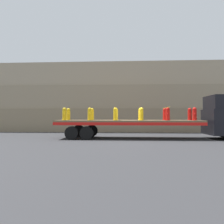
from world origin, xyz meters
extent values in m
plane|color=#2D2D30|center=(0.00, 0.00, 0.00)|extent=(120.00, 120.00, 0.00)
cube|color=#84755B|center=(0.00, 6.95, 1.16)|extent=(60.00, 3.00, 2.32)
cube|color=gray|center=(0.00, 7.10, 3.49)|extent=(60.00, 3.00, 2.32)
cube|color=tan|center=(0.00, 7.25, 5.81)|extent=(60.00, 3.00, 2.32)
cube|color=black|center=(6.43, 0.00, 2.52)|extent=(1.71, 2.28, 0.94)
cylinder|color=black|center=(7.10, 1.17, 0.55)|extent=(1.10, 0.28, 1.10)
cube|color=brown|center=(0.00, 0.00, 1.23)|extent=(10.10, 2.45, 0.12)
cube|color=red|center=(0.00, -1.19, 1.07)|extent=(10.10, 0.08, 0.20)
cube|color=red|center=(0.00, 1.19, 1.07)|extent=(10.10, 0.08, 0.20)
cylinder|color=black|center=(-2.78, -1.13, 0.45)|extent=(0.90, 0.30, 0.90)
cylinder|color=black|center=(-2.78, 1.13, 0.45)|extent=(0.90, 0.30, 0.90)
cylinder|color=black|center=(-3.79, -1.13, 0.45)|extent=(0.90, 0.30, 0.90)
cylinder|color=black|center=(-3.79, 1.13, 0.45)|extent=(0.90, 0.30, 0.90)
cylinder|color=gold|center=(-4.45, -0.54, 1.31)|extent=(0.35, 0.35, 0.03)
cylinder|color=gold|center=(-4.45, -0.54, 1.64)|extent=(0.28, 0.28, 0.69)
sphere|color=gold|center=(-4.45, -0.54, 2.04)|extent=(0.26, 0.26, 0.26)
cylinder|color=gold|center=(-4.45, -0.73, 1.72)|extent=(0.13, 0.11, 0.13)
cylinder|color=gold|center=(-4.45, -0.35, 1.72)|extent=(0.13, 0.11, 0.13)
cylinder|color=gold|center=(-4.45, 0.54, 1.31)|extent=(0.35, 0.35, 0.03)
cylinder|color=gold|center=(-4.45, 0.54, 1.64)|extent=(0.28, 0.28, 0.69)
sphere|color=gold|center=(-4.45, 0.54, 2.04)|extent=(0.26, 0.26, 0.26)
cylinder|color=gold|center=(-4.45, 0.35, 1.72)|extent=(0.13, 0.11, 0.13)
cylinder|color=gold|center=(-4.45, 0.73, 1.72)|extent=(0.13, 0.11, 0.13)
cylinder|color=gold|center=(-2.67, -0.54, 1.31)|extent=(0.35, 0.35, 0.03)
cylinder|color=gold|center=(-2.67, -0.54, 1.64)|extent=(0.28, 0.28, 0.69)
sphere|color=gold|center=(-2.67, -0.54, 2.04)|extent=(0.26, 0.26, 0.26)
cylinder|color=gold|center=(-2.67, -0.73, 1.72)|extent=(0.13, 0.11, 0.13)
cylinder|color=gold|center=(-2.67, -0.35, 1.72)|extent=(0.13, 0.11, 0.13)
cylinder|color=gold|center=(-2.67, 0.54, 1.31)|extent=(0.35, 0.35, 0.03)
cylinder|color=gold|center=(-2.67, 0.54, 1.64)|extent=(0.28, 0.28, 0.69)
sphere|color=gold|center=(-2.67, 0.54, 2.04)|extent=(0.26, 0.26, 0.26)
cylinder|color=gold|center=(-2.67, 0.35, 1.72)|extent=(0.13, 0.11, 0.13)
cylinder|color=gold|center=(-2.67, 0.73, 1.72)|extent=(0.13, 0.11, 0.13)
cylinder|color=gold|center=(-0.89, -0.54, 1.31)|extent=(0.35, 0.35, 0.03)
cylinder|color=gold|center=(-0.89, -0.54, 1.64)|extent=(0.28, 0.28, 0.69)
sphere|color=gold|center=(-0.89, -0.54, 2.04)|extent=(0.26, 0.26, 0.26)
cylinder|color=gold|center=(-0.89, -0.73, 1.72)|extent=(0.13, 0.11, 0.13)
cylinder|color=gold|center=(-0.89, -0.35, 1.72)|extent=(0.13, 0.11, 0.13)
cylinder|color=gold|center=(-0.89, 0.54, 1.31)|extent=(0.35, 0.35, 0.03)
cylinder|color=gold|center=(-0.89, 0.54, 1.64)|extent=(0.28, 0.28, 0.69)
sphere|color=gold|center=(-0.89, 0.54, 2.04)|extent=(0.26, 0.26, 0.26)
cylinder|color=gold|center=(-0.89, 0.35, 1.72)|extent=(0.13, 0.11, 0.13)
cylinder|color=gold|center=(-0.89, 0.73, 1.72)|extent=(0.13, 0.11, 0.13)
cylinder|color=gold|center=(0.89, -0.54, 1.31)|extent=(0.35, 0.35, 0.03)
cylinder|color=gold|center=(0.89, -0.54, 1.64)|extent=(0.28, 0.28, 0.69)
sphere|color=gold|center=(0.89, -0.54, 2.04)|extent=(0.26, 0.26, 0.26)
cylinder|color=gold|center=(0.89, -0.73, 1.72)|extent=(0.13, 0.11, 0.13)
cylinder|color=gold|center=(0.89, -0.35, 1.72)|extent=(0.13, 0.11, 0.13)
cylinder|color=gold|center=(0.89, 0.54, 1.31)|extent=(0.35, 0.35, 0.03)
cylinder|color=gold|center=(0.89, 0.54, 1.64)|extent=(0.28, 0.28, 0.69)
sphere|color=gold|center=(0.89, 0.54, 2.04)|extent=(0.26, 0.26, 0.26)
cylinder|color=gold|center=(0.89, 0.35, 1.72)|extent=(0.13, 0.11, 0.13)
cylinder|color=gold|center=(0.89, 0.73, 1.72)|extent=(0.13, 0.11, 0.13)
cylinder|color=red|center=(2.67, -0.54, 1.31)|extent=(0.35, 0.35, 0.03)
cylinder|color=red|center=(2.67, -0.54, 1.64)|extent=(0.28, 0.28, 0.69)
sphere|color=red|center=(2.67, -0.54, 2.04)|extent=(0.26, 0.26, 0.26)
cylinder|color=red|center=(2.67, -0.73, 1.72)|extent=(0.13, 0.11, 0.13)
cylinder|color=red|center=(2.67, -0.35, 1.72)|extent=(0.13, 0.11, 0.13)
cylinder|color=red|center=(2.67, 0.54, 1.31)|extent=(0.35, 0.35, 0.03)
cylinder|color=red|center=(2.67, 0.54, 1.64)|extent=(0.28, 0.28, 0.69)
sphere|color=red|center=(2.67, 0.54, 2.04)|extent=(0.26, 0.26, 0.26)
cylinder|color=red|center=(2.67, 0.35, 1.72)|extent=(0.13, 0.11, 0.13)
cylinder|color=red|center=(2.67, 0.73, 1.72)|extent=(0.13, 0.11, 0.13)
cylinder|color=red|center=(4.45, -0.54, 1.31)|extent=(0.35, 0.35, 0.03)
cylinder|color=red|center=(4.45, -0.54, 1.64)|extent=(0.28, 0.28, 0.69)
sphere|color=red|center=(4.45, -0.54, 2.04)|extent=(0.26, 0.26, 0.26)
cylinder|color=red|center=(4.45, -0.73, 1.72)|extent=(0.13, 0.11, 0.13)
cylinder|color=red|center=(4.45, -0.35, 1.72)|extent=(0.13, 0.11, 0.13)
cylinder|color=red|center=(4.45, 0.54, 1.31)|extent=(0.35, 0.35, 0.03)
cylinder|color=red|center=(4.45, 0.54, 1.64)|extent=(0.28, 0.28, 0.69)
sphere|color=red|center=(4.45, 0.54, 2.04)|extent=(0.26, 0.26, 0.26)
cylinder|color=red|center=(4.45, 0.35, 1.72)|extent=(0.13, 0.11, 0.13)
cylinder|color=red|center=(4.45, 0.73, 1.72)|extent=(0.13, 0.11, 0.13)
cube|color=yellow|center=(-0.89, 0.00, 2.18)|extent=(0.05, 2.65, 0.01)
cube|color=yellow|center=(2.67, 0.00, 2.18)|extent=(0.05, 2.65, 0.01)
camera|label=1|loc=(-0.24, -15.53, 1.58)|focal=35.00mm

